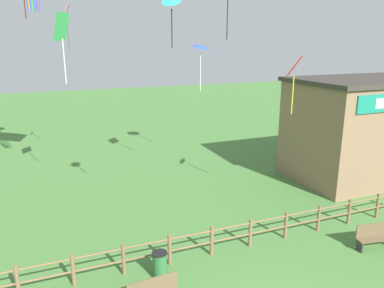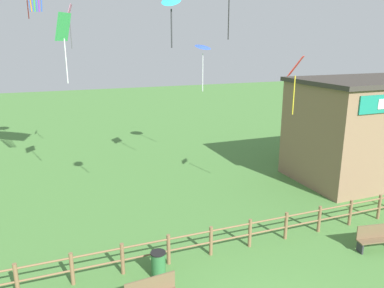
{
  "view_description": "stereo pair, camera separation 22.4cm",
  "coord_description": "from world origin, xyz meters",
  "views": [
    {
      "loc": [
        -5.47,
        -6.4,
        7.9
      ],
      "look_at": [
        0.0,
        7.15,
        3.9
      ],
      "focal_mm": 35.0,
      "sensor_mm": 36.0,
      "label": 1
    },
    {
      "loc": [
        -5.26,
        -6.48,
        7.9
      ],
      "look_at": [
        0.0,
        7.15,
        3.9
      ],
      "focal_mm": 35.0,
      "sensor_mm": 36.0,
      "label": 2
    }
  ],
  "objects": [
    {
      "name": "kite_pink_diamond",
      "position": [
        -3.7,
        17.03,
        9.24
      ],
      "size": [
        0.46,
        0.72,
        2.46
      ],
      "color": "pink"
    },
    {
      "name": "kite_cyan_delta",
      "position": [
        -1.0,
        6.56,
        9.18
      ],
      "size": [
        0.93,
        0.91,
        1.8
      ],
      "color": "#2DB2C6"
    },
    {
      "name": "trash_bin",
      "position": [
        -2.26,
        4.54,
        0.48
      ],
      "size": [
        0.54,
        0.54,
        0.95
      ],
      "color": "#2D6B38",
      "rests_on": "ground_plane"
    },
    {
      "name": "seaside_building",
      "position": [
        12.36,
        9.79,
        2.97
      ],
      "size": [
        9.27,
        5.56,
        5.91
      ],
      "color": "#84664C",
      "rests_on": "ground_plane"
    },
    {
      "name": "wooden_fence",
      "position": [
        -0.0,
        5.15,
        0.66
      ],
      "size": [
        20.4,
        0.14,
        1.18
      ],
      "color": "brown",
      "rests_on": "ground_plane"
    },
    {
      "name": "park_bench_by_building",
      "position": [
        6.21,
        3.18,
        0.53
      ],
      "size": [
        1.67,
        0.68,
        1.02
      ],
      "color": "brown",
      "rests_on": "ground_plane"
    },
    {
      "name": "kite_green_diamond",
      "position": [
        -4.31,
        12.49,
        8.29
      ],
      "size": [
        0.86,
        0.94,
        3.21
      ],
      "color": "green"
    },
    {
      "name": "kite_blue_delta",
      "position": [
        4.15,
        16.0,
        7.51
      ],
      "size": [
        1.31,
        1.29,
        3.01
      ],
      "color": "blue"
    },
    {
      "name": "kite_red_diamond",
      "position": [
        5.15,
        7.66,
        6.58
      ],
      "size": [
        0.97,
        0.97,
        2.63
      ],
      "color": "red"
    }
  ]
}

